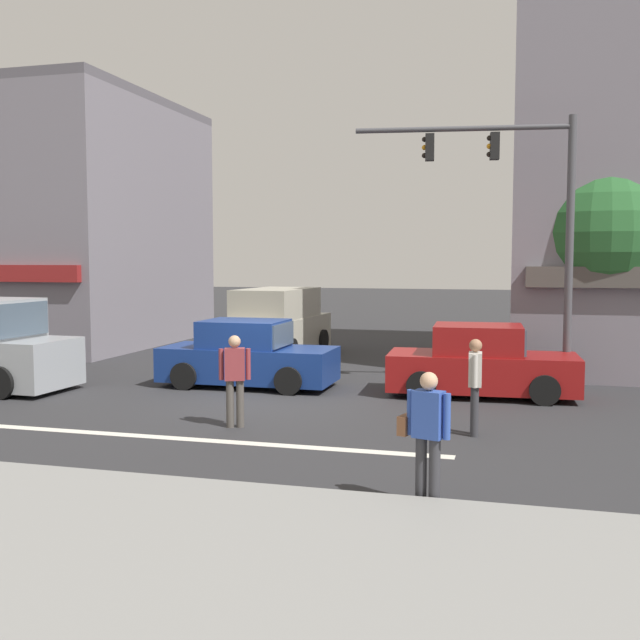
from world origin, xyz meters
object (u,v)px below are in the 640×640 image
Objects in this scene: pedestrian_mid_crossing at (475,381)px; sedan_crossing_center at (481,364)px; utility_pole_far_right at (591,228)px; van_crossing_rightbound at (279,324)px; street_tree at (604,234)px; utility_pole_near_left at (70,231)px; pedestrian_foreground_with_bag at (427,430)px; traffic_light_mast at (526,208)px; sedan_crossing_leftbound at (248,357)px; pedestrian_far_side at (235,375)px.

sedan_crossing_center is at bearing 91.36° from pedestrian_mid_crossing.
van_crossing_rightbound is (-9.27, -2.00, -2.95)m from utility_pole_far_right.
utility_pole_near_left reaches higher than street_tree.
pedestrian_foreground_with_bag is 1.00× the size of pedestrian_mid_crossing.
pedestrian_mid_crossing is (-2.70, -11.15, -3.01)m from utility_pole_far_right.
sedan_crossing_leftbound is at bearing -171.53° from traffic_light_mast.
pedestrian_foreground_with_bag is (-1.12, -8.51, -3.22)m from traffic_light_mast.
sedan_crossing_center is at bearing 1.83° from sedan_crossing_leftbound.
traffic_light_mast is (-1.93, -2.66, 0.52)m from street_tree.
pedestrian_foreground_with_bag is (-3.04, -15.08, -3.00)m from utility_pole_far_right.
pedestrian_mid_crossing reaches higher than sedan_crossing_center.
street_tree is 11.89m from pedestrian_foreground_with_bag.
pedestrian_mid_crossing is (0.34, 3.92, -0.00)m from pedestrian_foreground_with_bag.
traffic_light_mast is 9.17m from pedestrian_foreground_with_bag.
utility_pole_far_right is (15.53, 3.63, 0.07)m from utility_pole_near_left.
pedestrian_foreground_with_bag is (6.23, -13.08, -0.05)m from van_crossing_rightbound.
sedan_crossing_leftbound is at bearing 146.57° from pedestrian_mid_crossing.
utility_pole_near_left is at bearing 137.09° from pedestrian_far_side.
van_crossing_rightbound is 8.39m from sedan_crossing_center.
pedestrian_far_side is (-6.91, -11.65, -3.01)m from utility_pole_far_right.
sedan_crossing_leftbound and sedan_crossing_center have the same top height.
pedestrian_foreground_with_bag is (5.19, -7.57, 0.24)m from sedan_crossing_leftbound.
sedan_crossing_center is (-0.87, -0.77, -3.46)m from traffic_light_mast.
pedestrian_far_side is at bearing 138.46° from pedestrian_foreground_with_bag.
pedestrian_mid_crossing is (5.53, -3.65, 0.24)m from sedan_crossing_leftbound.
utility_pole_near_left reaches higher than traffic_light_mast.
pedestrian_foreground_with_bag and pedestrian_far_side have the same top height.
utility_pole_far_right is 11.86m from pedestrian_mid_crossing.
utility_pole_near_left reaches higher than van_crossing_rightbound.
traffic_light_mast is at bearing 41.37° from sedan_crossing_center.
utility_pole_near_left is 12.14m from pedestrian_far_side.
utility_pole_near_left is at bearing 152.09° from sedan_crossing_leftbound.
pedestrian_mid_crossing is at bearing -54.33° from van_crossing_rightbound.
traffic_light_mast is at bearing 8.47° from sedan_crossing_leftbound.
sedan_crossing_center is (5.44, 0.17, 0.00)m from sedan_crossing_leftbound.
utility_pole_far_right is at bearing 78.59° from pedestrian_foreground_with_bag.
pedestrian_foreground_with_bag is at bearing -42.49° from utility_pole_near_left.
sedan_crossing_center is at bearing -16.17° from utility_pole_near_left.
traffic_light_mast is at bearing -31.84° from van_crossing_rightbound.
street_tree is at bearing -89.95° from utility_pole_far_right.
sedan_crossing_center is (12.74, -3.69, -3.18)m from utility_pole_near_left.
street_tree reaches higher than pedestrian_mid_crossing.
utility_pole_near_left is at bearing -166.83° from utility_pole_far_right.
pedestrian_far_side is (2.36, -9.65, -0.06)m from van_crossing_rightbound.
traffic_light_mast is at bearing -125.93° from street_tree.
street_tree is 0.73× the size of utility_pole_near_left.
sedan_crossing_leftbound is 4.36m from pedestrian_far_side.
traffic_light_mast reaches higher than pedestrian_far_side.
utility_pole_far_right reaches higher than pedestrian_far_side.
sedan_crossing_leftbound is 2.46× the size of pedestrian_far_side.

